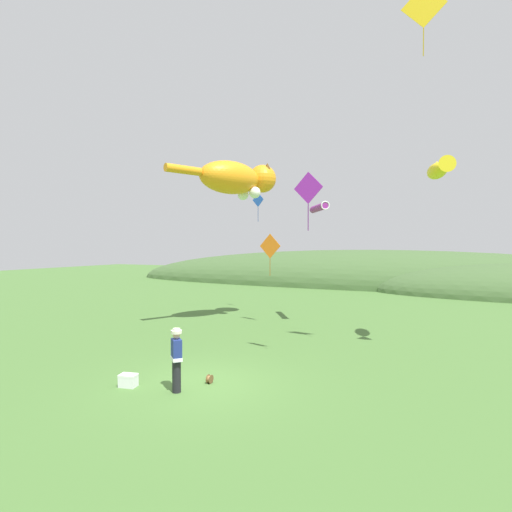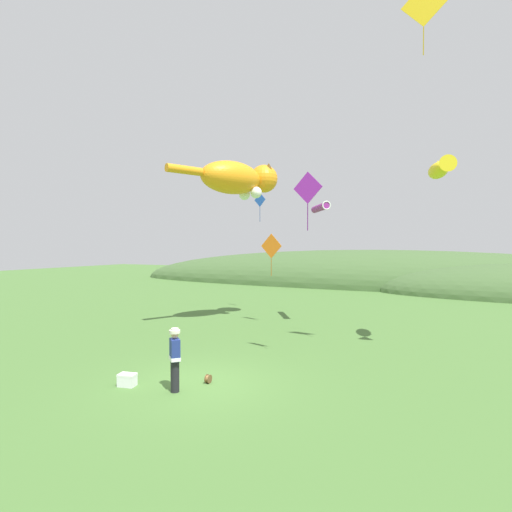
{
  "view_description": "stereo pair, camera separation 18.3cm",
  "coord_description": "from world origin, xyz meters",
  "views": [
    {
      "loc": [
        6.27,
        -9.81,
        4.04
      ],
      "look_at": [
        0.0,
        4.0,
        3.67
      ],
      "focal_mm": 28.0,
      "sensor_mm": 36.0,
      "label": 1
    },
    {
      "loc": [
        6.44,
        -9.74,
        4.04
      ],
      "look_at": [
        0.0,
        4.0,
        3.67
      ],
      "focal_mm": 28.0,
      "sensor_mm": 36.0,
      "label": 2
    }
  ],
  "objects": [
    {
      "name": "ground_plane",
      "position": [
        0.0,
        0.0,
        0.0
      ],
      "size": [
        120.0,
        120.0,
        0.0
      ],
      "primitive_type": "plane",
      "color": "#477033"
    },
    {
      "name": "kite_diamond_orange",
      "position": [
        -1.52,
        9.08,
        4.04
      ],
      "size": [
        1.25,
        0.27,
        2.17
      ],
      "color": "orange"
    },
    {
      "name": "kite_giant_cat",
      "position": [
        -3.21,
        8.71,
        7.55
      ],
      "size": [
        3.51,
        5.99,
        1.98
      ],
      "color": "orange"
    },
    {
      "name": "kite_diamond_blue",
      "position": [
        -3.75,
        12.56,
        6.87
      ],
      "size": [
        0.86,
        0.28,
        1.79
      ],
      "color": "blue"
    },
    {
      "name": "kite_spool",
      "position": [
        0.21,
        0.23,
        0.13
      ],
      "size": [
        0.12,
        0.26,
        0.26
      ],
      "color": "olive",
      "rests_on": "ground"
    },
    {
      "name": "distant_hill_ridge",
      "position": [
        2.96,
        31.94,
        0.0
      ],
      "size": [
        58.02,
        16.08,
        7.39
      ],
      "color": "#426033",
      "rests_on": "ground"
    },
    {
      "name": "kite_diamond_gold",
      "position": [
        5.81,
        4.28,
        11.77
      ],
      "size": [
        1.4,
        0.13,
        2.3
      ],
      "color": "yellow"
    },
    {
      "name": "kite_tube_streamer",
      "position": [
        0.73,
        10.21,
        6.03
      ],
      "size": [
        1.56,
        2.23,
        0.44
      ],
      "color": "#8C268C"
    },
    {
      "name": "kite_fish_windsock",
      "position": [
        6.31,
        6.89,
        6.96
      ],
      "size": [
        1.13,
        2.34,
        0.7
      ],
      "color": "yellow"
    },
    {
      "name": "kite_diamond_violet",
      "position": [
        2.29,
        3.23,
        6.0
      ],
      "size": [
        1.08,
        0.2,
        1.99
      ],
      "color": "purple"
    },
    {
      "name": "festival_attendant",
      "position": [
        -0.25,
        -0.76,
        0.95
      ],
      "size": [
        0.48,
        0.48,
        1.77
      ],
      "color": "black",
      "rests_on": "ground"
    },
    {
      "name": "picnic_cooler",
      "position": [
        -1.78,
        -0.98,
        0.18
      ],
      "size": [
        0.54,
        0.42,
        0.36
      ],
      "color": "white",
      "rests_on": "ground"
    }
  ]
}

